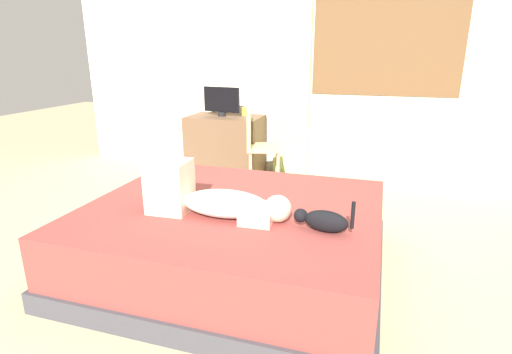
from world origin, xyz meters
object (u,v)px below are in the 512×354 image
at_px(bed, 234,238).
at_px(cat, 323,220).
at_px(desk, 226,146).
at_px(tv_monitor, 222,101).
at_px(chair_by_desk, 258,144).
at_px(person_lying, 211,198).
at_px(cup, 244,111).

bearing_deg(bed, cat, -20.28).
relative_size(desk, tv_monitor, 1.88).
bearing_deg(chair_by_desk, cat, -63.34).
relative_size(person_lying, cat, 2.63).
relative_size(cat, chair_by_desk, 0.42).
distance_m(tv_monitor, chair_by_desk, 0.79).
height_order(cup, chair_by_desk, chair_by_desk).
relative_size(person_lying, chair_by_desk, 1.09).
xyz_separation_m(bed, chair_by_desk, (-0.38, 1.81, 0.27)).
distance_m(cat, chair_by_desk, 2.29).
bearing_deg(tv_monitor, desk, 0.00).
height_order(person_lying, tv_monitor, tv_monitor).
xyz_separation_m(desk, cup, (0.20, 0.14, 0.42)).
xyz_separation_m(desk, chair_by_desk, (0.53, -0.35, 0.14)).
relative_size(cat, cup, 3.67).
bearing_deg(desk, tv_monitor, 180.00).
bearing_deg(bed, desk, 112.90).
distance_m(desk, cup, 0.48).
bearing_deg(person_lying, chair_by_desk, 98.59).
bearing_deg(cup, desk, -146.09).
height_order(bed, chair_by_desk, chair_by_desk).
height_order(tv_monitor, cup, tv_monitor).
distance_m(tv_monitor, cup, 0.31).
bearing_deg(desk, cat, -56.98).
bearing_deg(chair_by_desk, person_lying, -81.41).
distance_m(bed, desk, 2.35).
height_order(person_lying, desk, person_lying).
relative_size(cat, desk, 0.40).
bearing_deg(cat, chair_by_desk, 116.66).
xyz_separation_m(bed, cup, (-0.71, 2.30, 0.55)).
height_order(cat, tv_monitor, tv_monitor).
height_order(bed, cat, cat).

